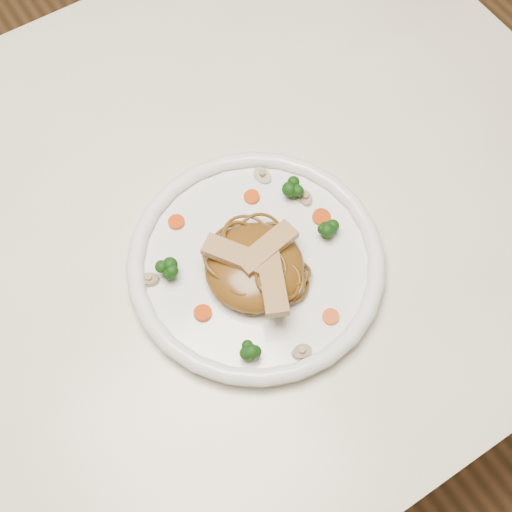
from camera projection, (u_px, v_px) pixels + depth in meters
ground at (194, 404)px, 1.47m from camera, size 4.00×4.00×0.00m
table at (153, 281)px, 0.89m from camera, size 1.20×0.80×0.75m
plate at (256, 264)px, 0.78m from camera, size 0.39×0.39×0.02m
noodle_mound at (254, 267)px, 0.75m from camera, size 0.15×0.15×0.04m
chicken_a at (267, 248)px, 0.74m from camera, size 0.08×0.04×0.01m
chicken_b at (237, 256)px, 0.74m from camera, size 0.06×0.08×0.01m
chicken_c at (272, 282)px, 0.72m from camera, size 0.06×0.08×0.01m
broccoli_0 at (294, 189)px, 0.80m from camera, size 0.03×0.03×0.03m
broccoli_1 at (168, 268)px, 0.75m from camera, size 0.03×0.03×0.03m
broccoli_2 at (249, 352)px, 0.71m from camera, size 0.03×0.03×0.03m
broccoli_3 at (328, 229)px, 0.78m from camera, size 0.02×0.02×0.03m
carrot_0 at (252, 197)px, 0.81m from camera, size 0.02×0.02×0.00m
carrot_1 at (203, 313)px, 0.74m from camera, size 0.03×0.03×0.00m
carrot_2 at (321, 217)px, 0.80m from camera, size 0.03×0.03×0.00m
carrot_3 at (176, 222)px, 0.79m from camera, size 0.02×0.02×0.00m
carrot_4 at (331, 317)px, 0.74m from camera, size 0.02×0.02×0.00m
mushroom_0 at (302, 352)px, 0.72m from camera, size 0.03×0.03×0.01m
mushroom_1 at (306, 198)px, 0.81m from camera, size 0.03×0.03×0.01m
mushroom_2 at (149, 280)px, 0.76m from camera, size 0.03×0.03×0.01m
mushroom_3 at (262, 176)px, 0.82m from camera, size 0.03×0.03×0.01m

